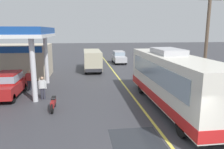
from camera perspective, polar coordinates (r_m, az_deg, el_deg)
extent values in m
plane|color=#38383D|center=(26.52, 0.31, 0.99)|extent=(120.00, 120.00, 0.00)
cube|color=#D8CC4C|center=(21.68, 2.15, -1.40)|extent=(0.16, 50.00, 0.01)
cube|color=silver|center=(14.18, 15.70, -1.05)|extent=(2.50, 11.00, 2.90)
cube|color=red|center=(14.45, 15.47, -5.31)|extent=(2.54, 11.04, 0.56)
cube|color=#8C9EAD|center=(13.64, 10.90, 0.62)|extent=(0.06, 9.35, 1.10)
cube|color=#8C9EAD|center=(14.64, 20.37, 0.84)|extent=(0.06, 9.35, 1.10)
cube|color=#B2B2B7|center=(14.84, 14.52, 5.94)|extent=(1.60, 2.80, 0.36)
cylinder|color=black|center=(10.79, 18.13, -12.91)|extent=(0.30, 1.00, 1.00)
cylinder|color=black|center=(17.16, 7.72, -3.28)|extent=(0.30, 1.00, 1.00)
cylinder|color=black|center=(17.87, 14.55, -2.96)|extent=(0.30, 1.00, 1.00)
cylinder|color=silver|center=(15.57, -20.05, 1.37)|extent=(0.36, 0.36, 4.60)
cylinder|color=silver|center=(20.82, -16.97, 3.98)|extent=(0.36, 0.36, 4.60)
cube|color=beige|center=(25.11, -24.01, 3.32)|extent=(7.00, 4.40, 3.40)
cube|color=#194799|center=(22.84, -25.83, 5.86)|extent=(6.30, 0.10, 0.60)
cube|color=maroon|center=(17.72, -25.70, -3.13)|extent=(1.70, 4.20, 0.80)
cube|color=maroon|center=(17.75, -25.72, -0.63)|extent=(1.50, 2.31, 0.70)
cube|color=#8C9EAD|center=(17.75, -25.72, -0.63)|extent=(1.53, 2.35, 0.49)
cylinder|color=black|center=(16.22, -24.65, -5.80)|extent=(0.20, 0.64, 0.64)
cylinder|color=black|center=(19.43, -26.38, -3.19)|extent=(0.20, 0.64, 0.64)
cylinder|color=black|center=(19.00, -22.09, -3.15)|extent=(0.20, 0.64, 0.64)
cube|color=#BFB799|center=(26.70, -5.20, 4.04)|extent=(2.00, 6.00, 2.10)
cube|color=#8C9EAD|center=(26.65, -5.22, 4.89)|extent=(2.04, 5.10, 0.80)
cube|color=#2D2D33|center=(23.82, -4.83, 1.06)|extent=(1.90, 0.16, 0.36)
cylinder|color=black|center=(24.85, -6.98, 1.08)|extent=(0.22, 0.76, 0.76)
cylinder|color=black|center=(24.93, -2.93, 1.18)|extent=(0.22, 0.76, 0.76)
cylinder|color=black|center=(28.80, -7.10, 2.51)|extent=(0.22, 0.76, 0.76)
cylinder|color=black|center=(28.87, -3.60, 2.60)|extent=(0.22, 0.76, 0.76)
cylinder|color=black|center=(13.48, -15.49, -8.67)|extent=(0.10, 0.60, 0.60)
cylinder|color=black|center=(14.60, -14.88, -7.06)|extent=(0.10, 0.60, 0.60)
cube|color=maroon|center=(13.98, -15.21, -7.06)|extent=(0.20, 1.30, 0.36)
cube|color=black|center=(14.05, -15.19, -6.01)|extent=(0.24, 0.60, 0.12)
cylinder|color=#2D2D33|center=(13.34, -15.60, -6.17)|extent=(0.55, 0.04, 0.04)
cylinder|color=#33333F|center=(19.16, -21.22, -2.69)|extent=(0.14, 0.14, 0.82)
cylinder|color=#33333F|center=(19.11, -20.69, -2.68)|extent=(0.14, 0.14, 0.82)
cube|color=#BF3333|center=(18.98, -21.11, -0.60)|extent=(0.36, 0.22, 0.60)
sphere|color=tan|center=(18.90, -21.20, 0.67)|extent=(0.22, 0.22, 0.22)
cylinder|color=#BF3333|center=(19.05, -21.77, -0.77)|extent=(0.09, 0.09, 0.58)
cylinder|color=#BF3333|center=(18.94, -20.42, -0.73)|extent=(0.09, 0.09, 0.58)
cylinder|color=#33333F|center=(16.33, -18.04, -4.86)|extent=(0.14, 0.14, 0.82)
cylinder|color=#33333F|center=(16.30, -17.41, -4.85)|extent=(0.14, 0.14, 0.82)
cube|color=silver|center=(16.13, -17.88, -2.43)|extent=(0.36, 0.22, 0.60)
sphere|color=tan|center=(16.04, -17.97, -0.94)|extent=(0.22, 0.22, 0.22)
cylinder|color=silver|center=(16.19, -18.67, -2.62)|extent=(0.09, 0.09, 0.58)
cylinder|color=silver|center=(16.10, -17.06, -2.59)|extent=(0.09, 0.09, 0.58)
cube|color=#B2B2B7|center=(32.65, 1.84, 4.26)|extent=(1.70, 4.20, 0.80)
cube|color=#B2B2B7|center=(32.76, 1.79, 5.60)|extent=(1.50, 2.31, 0.70)
cube|color=#8C9EAD|center=(32.76, 1.79, 5.60)|extent=(1.53, 2.35, 0.49)
cylinder|color=black|center=(31.12, 0.92, 3.16)|extent=(0.20, 0.64, 0.64)
cylinder|color=black|center=(31.38, 3.64, 3.21)|extent=(0.20, 0.64, 0.64)
cylinder|color=black|center=(34.06, 0.17, 3.89)|extent=(0.20, 0.64, 0.64)
cylinder|color=black|center=(34.29, 2.65, 3.93)|extent=(0.20, 0.64, 0.64)
cylinder|color=brown|center=(17.79, 23.58, 7.28)|extent=(0.24, 0.24, 7.66)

